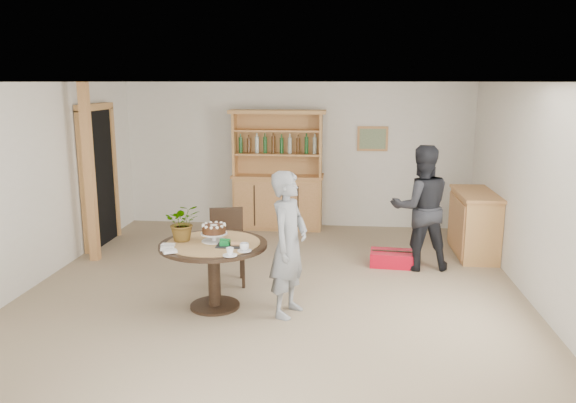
{
  "coord_description": "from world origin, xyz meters",
  "views": [
    {
      "loc": [
        0.81,
        -6.19,
        2.51
      ],
      "look_at": [
        0.14,
        0.57,
        1.05
      ],
      "focal_mm": 35.0,
      "sensor_mm": 36.0,
      "label": 1
    }
  ],
  "objects_px": {
    "adult_person": "(421,208)",
    "hutch": "(278,189)",
    "sideboard": "(474,223)",
    "dining_table": "(214,256)",
    "teen_boy": "(289,244)",
    "red_suitcase": "(392,258)",
    "dining_chair": "(227,241)"
  },
  "relations": [
    {
      "from": "red_suitcase",
      "to": "sideboard",
      "type": "bearing_deg",
      "value": 31.94
    },
    {
      "from": "sideboard",
      "to": "teen_boy",
      "type": "distance_m",
      "value": 3.49
    },
    {
      "from": "dining_chair",
      "to": "red_suitcase",
      "type": "height_order",
      "value": "dining_chair"
    },
    {
      "from": "hutch",
      "to": "dining_chair",
      "type": "xyz_separation_m",
      "value": [
        -0.32,
        -2.74,
        -0.15
      ]
    },
    {
      "from": "dining_chair",
      "to": "teen_boy",
      "type": "relative_size",
      "value": 0.59
    },
    {
      "from": "sideboard",
      "to": "adult_person",
      "type": "height_order",
      "value": "adult_person"
    },
    {
      "from": "dining_table",
      "to": "adult_person",
      "type": "xyz_separation_m",
      "value": [
        2.47,
        1.63,
        0.24
      ]
    },
    {
      "from": "sideboard",
      "to": "red_suitcase",
      "type": "height_order",
      "value": "sideboard"
    },
    {
      "from": "red_suitcase",
      "to": "teen_boy",
      "type": "bearing_deg",
      "value": -120.77
    },
    {
      "from": "teen_boy",
      "to": "dining_chair",
      "type": "bearing_deg",
      "value": 62.29
    },
    {
      "from": "dining_table",
      "to": "teen_boy",
      "type": "distance_m",
      "value": 0.88
    },
    {
      "from": "hutch",
      "to": "dining_chair",
      "type": "bearing_deg",
      "value": -96.74
    },
    {
      "from": "hutch",
      "to": "dining_table",
      "type": "bearing_deg",
      "value": -94.87
    },
    {
      "from": "adult_person",
      "to": "teen_boy",
      "type": "bearing_deg",
      "value": 38.63
    },
    {
      "from": "dining_table",
      "to": "dining_chair",
      "type": "xyz_separation_m",
      "value": [
        -0.02,
        0.83,
        -0.07
      ]
    },
    {
      "from": "dining_table",
      "to": "dining_chair",
      "type": "distance_m",
      "value": 0.83
    },
    {
      "from": "red_suitcase",
      "to": "dining_chair",
      "type": "bearing_deg",
      "value": -153.44
    },
    {
      "from": "dining_table",
      "to": "dining_chair",
      "type": "relative_size",
      "value": 1.27
    },
    {
      "from": "dining_chair",
      "to": "teen_boy",
      "type": "height_order",
      "value": "teen_boy"
    },
    {
      "from": "dining_chair",
      "to": "adult_person",
      "type": "relative_size",
      "value": 0.56
    },
    {
      "from": "adult_person",
      "to": "sideboard",
      "type": "bearing_deg",
      "value": -149.98
    },
    {
      "from": "dining_chair",
      "to": "adult_person",
      "type": "height_order",
      "value": "adult_person"
    },
    {
      "from": "dining_chair",
      "to": "red_suitcase",
      "type": "xyz_separation_m",
      "value": [
        2.14,
        0.86,
        -0.43
      ]
    },
    {
      "from": "hutch",
      "to": "sideboard",
      "type": "xyz_separation_m",
      "value": [
        3.04,
        -1.24,
        -0.22
      ]
    },
    {
      "from": "teen_boy",
      "to": "adult_person",
      "type": "xyz_separation_m",
      "value": [
        1.62,
        1.73,
        0.05
      ]
    },
    {
      "from": "hutch",
      "to": "dining_table",
      "type": "distance_m",
      "value": 3.58
    },
    {
      "from": "teen_boy",
      "to": "red_suitcase",
      "type": "relative_size",
      "value": 2.52
    },
    {
      "from": "adult_person",
      "to": "hutch",
      "type": "bearing_deg",
      "value": -50.12
    },
    {
      "from": "sideboard",
      "to": "red_suitcase",
      "type": "bearing_deg",
      "value": -152.65
    },
    {
      "from": "sideboard",
      "to": "dining_table",
      "type": "height_order",
      "value": "sideboard"
    },
    {
      "from": "sideboard",
      "to": "hutch",
      "type": "bearing_deg",
      "value": 157.79
    },
    {
      "from": "sideboard",
      "to": "teen_boy",
      "type": "relative_size",
      "value": 0.79
    }
  ]
}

